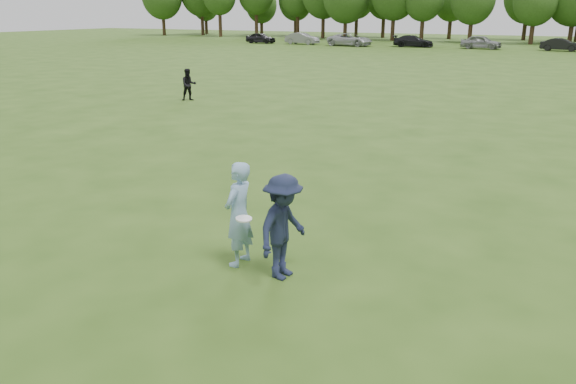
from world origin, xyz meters
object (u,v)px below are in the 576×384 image
at_px(defender, 283,227).
at_px(player_far_a, 189,85).
at_px(car_f, 561,45).
at_px(car_a, 261,38).
at_px(car_e, 481,42).
at_px(car_b, 302,39).
at_px(thrower, 239,214).
at_px(car_c, 350,40).
at_px(car_d, 413,41).

height_order(defender, player_far_a, defender).
bearing_deg(car_f, car_a, 100.35).
relative_size(car_e, car_f, 1.10).
height_order(player_far_a, car_b, player_far_a).
xyz_separation_m(thrower, car_b, (-27.70, 59.57, -0.19)).
bearing_deg(car_c, car_b, 89.54).
height_order(player_far_a, car_f, player_far_a).
relative_size(defender, car_b, 0.40).
distance_m(thrower, defender, 0.91).
xyz_separation_m(car_a, car_f, (36.07, 1.82, -0.02)).
height_order(thrower, car_b, thrower).
relative_size(defender, player_far_a, 1.15).
relative_size(defender, car_c, 0.32).
relative_size(car_d, car_f, 1.16).
height_order(player_far_a, car_d, player_far_a).
height_order(car_c, car_f, car_c).
bearing_deg(player_far_a, car_d, 43.09).
height_order(car_a, car_b, car_b).
bearing_deg(car_d, car_a, 87.27).
distance_m(car_a, car_f, 36.12).
xyz_separation_m(car_b, car_e, (21.98, 1.12, 0.04)).
bearing_deg(car_c, car_a, 93.85).
xyz_separation_m(defender, player_far_a, (-12.90, 14.72, -0.11)).
xyz_separation_m(defender, car_e, (-6.62, 60.80, -0.12)).
height_order(defender, car_d, defender).
xyz_separation_m(car_a, car_e, (27.88, 1.54, 0.07)).
distance_m(car_a, car_c, 12.72).
xyz_separation_m(defender, car_d, (-14.38, 60.65, -0.20)).
relative_size(car_c, car_d, 1.17).
height_order(car_b, car_c, car_c).
distance_m(car_d, car_e, 7.76).
bearing_deg(car_b, player_far_a, -158.04).
distance_m(defender, car_a, 68.57).
xyz_separation_m(car_b, car_f, (30.18, 1.40, -0.06)).
distance_m(thrower, car_b, 65.70).
xyz_separation_m(car_d, car_e, (7.76, 0.15, 0.08)).
relative_size(defender, car_d, 0.37).
relative_size(car_c, car_e, 1.23).
bearing_deg(defender, car_f, 4.16).
distance_m(thrower, player_far_a, 18.91).
bearing_deg(car_a, car_b, -84.42).
height_order(thrower, car_f, thrower).
relative_size(defender, car_a, 0.44).
distance_m(car_b, car_c, 6.85).
bearing_deg(car_e, car_d, 96.94).
relative_size(defender, car_e, 0.39).
height_order(car_e, car_f, car_e).
relative_size(player_far_a, car_c, 0.28).
bearing_deg(car_f, player_far_a, 170.13).
bearing_deg(player_far_a, car_a, 67.12).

